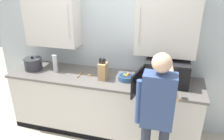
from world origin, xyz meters
TOP-DOWN VIEW (x-y plane):
  - back_wall_tiled at (-0.00, 1.01)m, footprint 4.00×0.44m
  - counter_unit at (0.00, 0.67)m, footprint 2.85×0.70m
  - microwave_oven at (0.86, 0.71)m, footprint 0.68×0.77m
  - thermos_flask at (-0.76, 0.66)m, footprint 0.07×0.07m
  - wooden_spoon at (-0.28, 0.66)m, footprint 0.19×0.24m
  - knife_block at (0.02, 0.61)m, footprint 0.11×0.15m
  - stock_pot at (-1.14, 0.65)m, footprint 0.37×0.27m
  - fruit_bowl at (0.34, 0.67)m, footprint 0.22×0.22m
  - person_figure at (0.84, -0.08)m, footprint 0.44×0.60m

SIDE VIEW (x-z plane):
  - counter_unit at x=0.00m, z-range 0.00..0.93m
  - wooden_spoon at x=-0.28m, z-range 0.93..0.95m
  - fruit_bowl at x=0.34m, z-range 0.92..1.02m
  - person_figure at x=0.84m, z-range 0.16..1.80m
  - stock_pot at x=-1.14m, z-range 0.91..1.13m
  - knife_block at x=0.02m, z-range 0.89..1.22m
  - thermos_flask at x=-0.76m, z-range 0.93..1.20m
  - microwave_oven at x=0.86m, z-range 0.93..1.26m
  - back_wall_tiled at x=0.00m, z-range 0.09..2.83m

